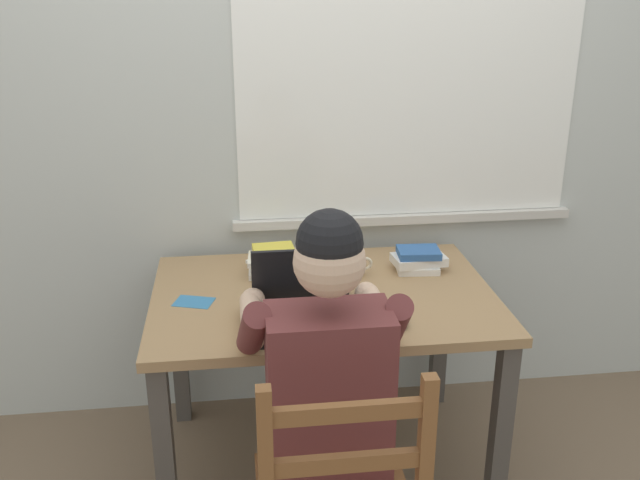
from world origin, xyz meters
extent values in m
plane|color=brown|center=(0.00, 0.00, 0.00)|extent=(8.00, 8.00, 0.00)
cube|color=beige|center=(0.00, 0.49, 1.30)|extent=(6.00, 0.04, 2.60)
cube|color=white|center=(0.40, 0.47, 1.36)|extent=(1.36, 0.01, 1.02)
cube|color=beige|center=(0.40, 0.46, 0.83)|extent=(1.42, 0.06, 0.04)
cube|color=#9E7A51|center=(0.00, 0.00, 0.70)|extent=(1.20, 0.82, 0.03)
cube|color=#4C4742|center=(-0.55, -0.36, 0.34)|extent=(0.06, 0.06, 0.69)
cube|color=#4C4742|center=(0.55, -0.36, 0.34)|extent=(0.06, 0.06, 0.69)
cube|color=#4C4742|center=(-0.55, 0.36, 0.34)|extent=(0.06, 0.06, 0.69)
cube|color=#4C4742|center=(0.55, 0.36, 0.34)|extent=(0.06, 0.06, 0.69)
cube|color=brown|center=(-0.06, -0.59, 0.69)|extent=(0.34, 0.20, 0.50)
sphere|color=#DBB293|center=(-0.06, -0.59, 1.09)|extent=(0.19, 0.19, 0.19)
sphere|color=black|center=(-0.06, -0.59, 1.14)|extent=(0.17, 0.17, 0.17)
cube|color=black|center=(-0.06, -0.50, 1.12)|extent=(0.13, 0.10, 0.01)
cylinder|color=#38383D|center=(-0.15, -0.39, 0.44)|extent=(0.13, 0.40, 0.13)
cylinder|color=#38383D|center=(0.03, -0.39, 0.44)|extent=(0.13, 0.40, 0.13)
cylinder|color=#38383D|center=(-0.15, -0.19, 0.22)|extent=(0.10, 0.10, 0.44)
cylinder|color=#38383D|center=(0.03, -0.19, 0.22)|extent=(0.10, 0.10, 0.44)
cylinder|color=brown|center=(-0.26, -0.50, 0.86)|extent=(0.10, 0.26, 0.24)
cylinder|color=#DBB293|center=(-0.26, -0.27, 0.77)|extent=(0.07, 0.28, 0.07)
sphere|color=#DBB293|center=(-0.25, -0.13, 0.77)|extent=(0.08, 0.08, 0.08)
cylinder|color=brown|center=(0.14, -0.50, 0.86)|extent=(0.10, 0.26, 0.24)
cylinder|color=#DBB293|center=(0.14, -0.27, 0.77)|extent=(0.07, 0.28, 0.07)
sphere|color=#DBB293|center=(0.13, -0.13, 0.77)|extent=(0.08, 0.08, 0.08)
cube|color=brown|center=(0.13, -0.90, 0.68)|extent=(0.04, 0.04, 0.48)
cube|color=brown|center=(-0.25, -0.90, 0.68)|extent=(0.04, 0.04, 0.48)
cube|color=brown|center=(-0.06, -0.90, 0.70)|extent=(0.36, 0.02, 0.04)
cube|color=brown|center=(-0.06, -0.90, 0.84)|extent=(0.36, 0.02, 0.04)
cube|color=black|center=(-0.09, -0.26, 0.73)|extent=(0.33, 0.23, 0.02)
cube|color=#2B2B2D|center=(-0.09, -0.26, 0.74)|extent=(0.29, 0.17, 0.00)
cube|color=black|center=(-0.09, -0.11, 0.84)|extent=(0.33, 0.08, 0.21)
cube|color=#99A8B2|center=(-0.09, -0.11, 0.84)|extent=(0.29, 0.06, 0.18)
ellipsoid|color=black|center=(0.21, -0.27, 0.74)|extent=(0.06, 0.10, 0.03)
cylinder|color=beige|center=(0.12, 0.13, 0.77)|extent=(0.08, 0.08, 0.09)
torus|color=beige|center=(0.17, 0.13, 0.77)|extent=(0.05, 0.01, 0.05)
cylinder|color=black|center=(0.04, -0.03, 0.76)|extent=(0.07, 0.07, 0.09)
torus|color=black|center=(0.09, -0.03, 0.77)|extent=(0.05, 0.01, 0.05)
cube|color=white|center=(-0.18, 0.19, 0.73)|extent=(0.16, 0.13, 0.02)
cube|color=white|center=(-0.16, 0.19, 0.76)|extent=(0.18, 0.16, 0.03)
cube|color=white|center=(-0.17, 0.19, 0.78)|extent=(0.18, 0.14, 0.02)
cube|color=gold|center=(-0.16, 0.19, 0.81)|extent=(0.16, 0.16, 0.03)
cube|color=white|center=(0.38, 0.16, 0.73)|extent=(0.17, 0.14, 0.03)
cube|color=white|center=(0.39, 0.16, 0.76)|extent=(0.21, 0.14, 0.03)
cube|color=#2D5B9E|center=(0.38, 0.16, 0.79)|extent=(0.16, 0.13, 0.03)
cube|color=white|center=(-0.14, 0.28, 0.73)|extent=(0.24, 0.23, 0.01)
cube|color=teal|center=(-0.45, -0.02, 0.72)|extent=(0.15, 0.13, 0.00)
camera|label=1|loc=(-0.29, -2.24, 1.78)|focal=39.53mm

